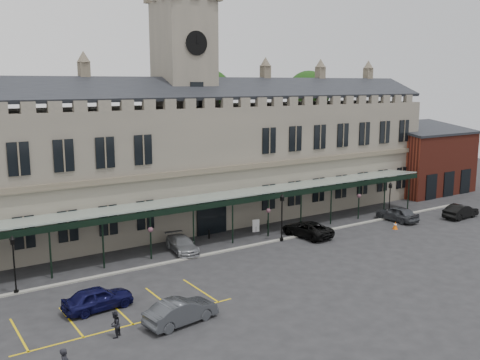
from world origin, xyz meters
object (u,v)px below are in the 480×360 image
lamp_post_right (390,198)px  car_right_b (461,211)px  person_b (115,325)px  car_left_a (98,298)px  traffic_cone (395,226)px  car_right_a (397,213)px  car_left_b (181,311)px  car_van (307,229)px  clock_tower (185,95)px  lamp_post_mid (282,213)px  car_taxi (182,244)px  station_building (186,161)px  lamp_post_left (14,260)px  sign_board (256,226)px

lamp_post_right → car_right_b: size_ratio=0.90×
person_b → car_left_a: bearing=-138.5°
traffic_cone → car_right_a: 3.45m
car_left_b → car_van: size_ratio=0.88×
car_van → traffic_cone: bearing=155.9°
car_van → car_right_b: bearing=162.0°
clock_tower → lamp_post_mid: size_ratio=5.59×
car_right_b → clock_tower: bearing=56.7°
car_left_b → car_taxi: bearing=-36.1°
lamp_post_mid → person_b: 21.93m
clock_tower → person_b: 28.42m
station_building → car_right_b: (25.35, -14.61, -5.71)m
lamp_post_left → lamp_post_right: 37.02m
car_left_b → sign_board: bearing=-56.2°
car_van → car_right_a: car_right_a is taller
traffic_cone → car_van: car_van is taller
lamp_post_right → sign_board: bearing=163.7°
car_van → person_b: (-22.47, -9.50, 0.04)m
traffic_cone → car_van: size_ratio=0.14×
station_building → lamp_post_left: (-18.84, -10.43, -3.99)m
car_right_a → person_b: size_ratio=3.04×
car_right_a → car_right_b: 7.28m
lamp_post_left → car_right_b: size_ratio=0.91×
lamp_post_left → car_right_b: bearing=-5.4°
car_left_a → car_left_b: 5.87m
traffic_cone → car_left_b: 28.40m
traffic_cone → car_taxi: size_ratio=0.16×
sign_board → car_van: 5.03m
lamp_post_right → car_taxi: bearing=173.7°
car_right_a → lamp_post_left: bearing=-2.9°
car_taxi → car_right_a: bearing=-0.1°
lamp_post_mid → traffic_cone: bearing=-14.5°
traffic_cone → car_left_b: (-27.50, -7.06, 0.40)m
clock_tower → car_van: 17.92m
lamp_post_mid → traffic_cone: (11.89, -3.07, -2.26)m
car_taxi → car_right_a: (23.71, -3.18, 0.13)m
station_building → car_van: 14.10m
car_taxi → person_b: (-10.47, -11.86, 0.10)m
car_left_b → car_taxi: car_left_b is taller
traffic_cone → sign_board: (-12.09, 6.87, 0.24)m
station_building → lamp_post_right: size_ratio=14.60×
station_building → traffic_cone: bearing=-40.6°
car_left_b → car_van: bearing=-70.0°
car_left_a → car_taxi: (10.00, 7.61, -0.10)m
clock_tower → car_van: (7.00, -10.89, -12.38)m
car_right_b → lamp_post_mid: bearing=76.2°
lamp_post_left → lamp_post_right: (37.02, -0.56, -0.04)m
lamp_post_right → car_taxi: (-23.18, 2.55, -1.77)m
car_right_a → car_right_b: bearing=154.7°
lamp_post_mid → car_taxi: 9.57m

